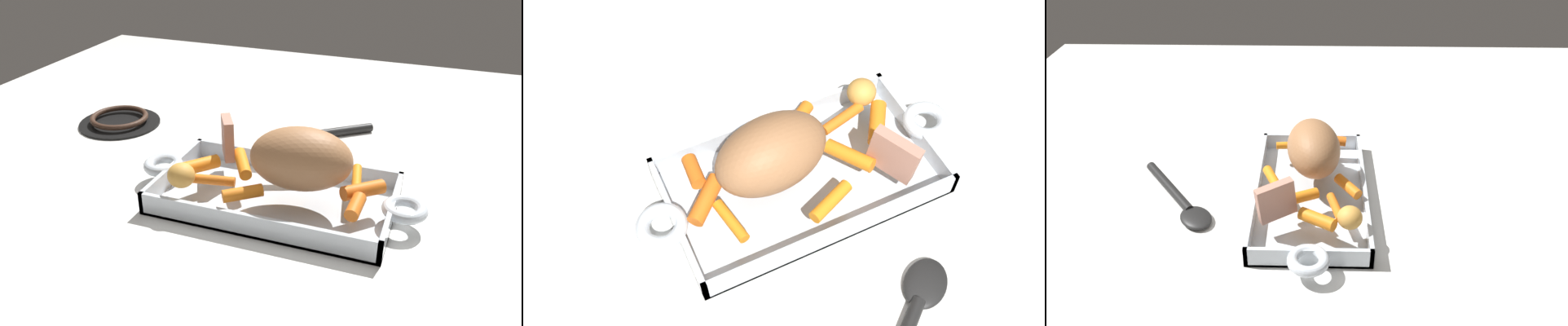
# 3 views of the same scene
# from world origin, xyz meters

# --- Properties ---
(ground_plane) EXTENTS (1.62, 1.62, 0.00)m
(ground_plane) POSITION_xyz_m (0.00, 0.00, 0.00)
(ground_plane) COLOR white
(roasting_dish) EXTENTS (0.45, 0.20, 0.04)m
(roasting_dish) POSITION_xyz_m (0.00, 0.00, 0.01)
(roasting_dish) COLOR silver
(roasting_dish) RESTS_ON ground_plane
(pork_roast) EXTENTS (0.16, 0.12, 0.09)m
(pork_roast) POSITION_xyz_m (0.04, -0.01, 0.09)
(pork_roast) COLOR #A06C44
(pork_roast) RESTS_ON roasting_dish
(roast_slice_thick) EXTENTS (0.05, 0.07, 0.07)m
(roast_slice_thick) POSITION_xyz_m (-0.10, 0.05, 0.07)
(roast_slice_thick) COLOR tan
(roast_slice_thick) RESTS_ON roasting_dish
(baby_carrot_northeast) EXTENTS (0.07, 0.03, 0.02)m
(baby_carrot_northeast) POSITION_xyz_m (-0.08, -0.04, 0.05)
(baby_carrot_northeast) COLOR orange
(baby_carrot_northeast) RESTS_ON roasting_dish
(baby_carrot_southwest) EXTENTS (0.05, 0.07, 0.03)m
(baby_carrot_southwest) POSITION_xyz_m (-0.06, 0.02, 0.05)
(baby_carrot_southwest) COLOR orange
(baby_carrot_southwest) RESTS_ON roasting_dish
(baby_carrot_southeast) EXTENTS (0.02, 0.05, 0.02)m
(baby_carrot_southeast) POSITION_xyz_m (0.13, -0.05, 0.05)
(baby_carrot_southeast) COLOR orange
(baby_carrot_southeast) RESTS_ON roasting_dish
(baby_carrot_center_right) EXTENTS (0.02, 0.06, 0.02)m
(baby_carrot_center_right) POSITION_xyz_m (0.12, 0.04, 0.05)
(baby_carrot_center_right) COLOR orange
(baby_carrot_center_right) RESTS_ON roasting_dish
(baby_carrot_northwest) EXTENTS (0.06, 0.06, 0.02)m
(baby_carrot_northwest) POSITION_xyz_m (0.13, 0.00, 0.05)
(baby_carrot_northwest) COLOR orange
(baby_carrot_northwest) RESTS_ON roasting_dish
(baby_carrot_center_left) EXTENTS (0.05, 0.07, 0.03)m
(baby_carrot_center_left) POSITION_xyz_m (-0.12, -0.01, 0.05)
(baby_carrot_center_left) COLOR orange
(baby_carrot_center_left) RESTS_ON roasting_dish
(baby_carrot_short) EXTENTS (0.07, 0.04, 0.02)m
(baby_carrot_short) POSITION_xyz_m (-0.01, 0.07, 0.05)
(baby_carrot_short) COLOR orange
(baby_carrot_short) RESTS_ON roasting_dish
(baby_carrot_long) EXTENTS (0.06, 0.05, 0.02)m
(baby_carrot_long) POSITION_xyz_m (-0.03, -0.07, 0.05)
(baby_carrot_long) COLOR orange
(baby_carrot_long) RESTS_ON roasting_dish
(potato_golden_small) EXTENTS (0.05, 0.05, 0.04)m
(potato_golden_small) POSITION_xyz_m (-0.12, -0.06, 0.06)
(potato_golden_small) COLOR gold
(potato_golden_small) RESTS_ON roasting_dish
(serving_spoon) EXTENTS (0.21, 0.17, 0.02)m
(serving_spoon) POSITION_xyz_m (-0.02, 0.23, 0.01)
(serving_spoon) COLOR black
(serving_spoon) RESTS_ON ground_plane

